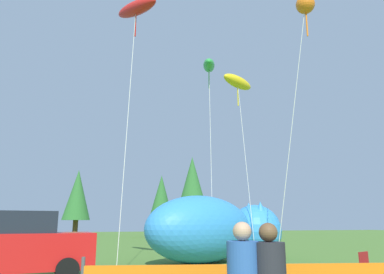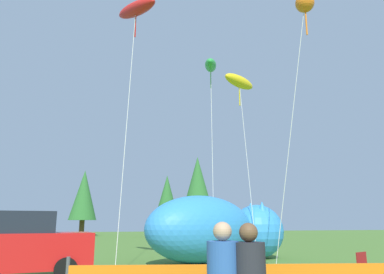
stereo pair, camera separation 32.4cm
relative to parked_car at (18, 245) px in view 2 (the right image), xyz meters
The scene contains 10 objects.
parked_car is the anchor object (origin of this frame).
folding_chair 9.87m from the parked_car, 25.41° to the right, with size 0.73×0.73×0.91m.
inflatable_cat 8.02m from the parked_car, 22.37° to the left, with size 7.48×4.98×2.77m.
kite_red_lizard 10.25m from the parked_car, 26.71° to the left, with size 1.71×3.47×11.25m.
kite_green_fish 13.09m from the parked_car, 33.19° to the left, with size 1.61×3.24×10.64m.
kite_orange_flower 12.80m from the parked_car, 10.74° to the right, with size 1.50×1.52×10.03m.
kite_yellow_hero 12.81m from the parked_car, 24.85° to the left, with size 2.23×2.46×9.23m.
horizon_tree_east 31.28m from the parked_car, 63.00° to the left, with size 3.74×3.74×8.93m.
horizon_tree_mid 33.91m from the parked_car, 70.12° to the left, with size 3.02×3.02×7.20m.
horizon_tree_northeast 36.32m from the parked_car, 87.06° to the left, with size 3.36×3.36×8.02m.
Camera 2 is at (-2.93, -9.14, 1.67)m, focal length 35.00 mm.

